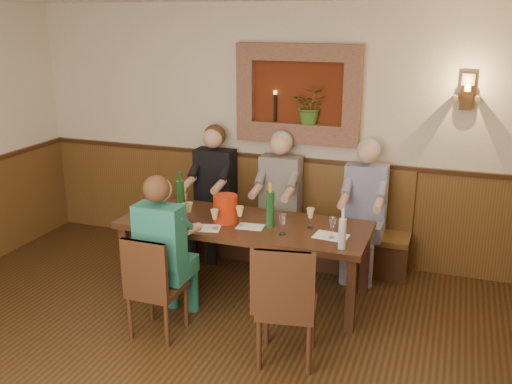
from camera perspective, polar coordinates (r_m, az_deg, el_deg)
room_shell at (r=3.58m, az=-11.84°, el=4.50°), size 6.04×6.04×2.82m
wainscoting at (r=4.06m, az=-10.69°, el=-13.70°), size 6.02×6.02×1.15m
wall_niche at (r=6.19m, az=4.54°, el=9.29°), size 1.36×0.30×1.06m
wall_sconce at (r=5.95m, az=20.35°, el=9.29°), size 0.25×0.20×0.35m
dining_table at (r=5.53m, az=-1.15°, el=-3.75°), size 2.40×0.90×0.75m
bench at (r=6.49m, az=1.82°, el=-3.81°), size 3.00×0.45×1.11m
chair_near_left at (r=5.07m, az=-9.88°, el=-11.13°), size 0.42×0.42×0.93m
chair_near_right at (r=4.65m, az=3.08°, el=-13.29°), size 0.52×0.52×1.02m
person_bench_left at (r=6.53m, az=-4.39°, el=-0.96°), size 0.45×0.55×1.49m
person_bench_mid at (r=6.27m, az=2.20°, el=-1.79°), size 0.44×0.54×1.48m
person_bench_right at (r=6.08m, az=10.65°, el=-2.80°), size 0.43×0.53×1.46m
person_chair_front at (r=5.09m, az=-8.95°, el=-7.07°), size 0.41×0.50×1.41m
spittoon_bucket at (r=5.48m, az=-3.07°, el=-1.67°), size 0.27×0.27×0.27m
wine_bottle_green_a at (r=5.34m, az=1.43°, el=-1.64°), size 0.10×0.10×0.43m
wine_bottle_green_b at (r=5.75m, az=-7.57°, el=-0.40°), size 0.09×0.09×0.43m
water_bottle at (r=4.90m, az=8.62°, el=-4.04°), size 0.08×0.08×0.36m
tasting_sheet_a at (r=5.71m, az=-10.65°, el=-2.57°), size 0.37×0.32×0.00m
tasting_sheet_b at (r=5.38m, az=-0.56°, el=-3.48°), size 0.26×0.20×0.00m
tasting_sheet_c at (r=5.20m, az=7.50°, el=-4.40°), size 0.32×0.25×0.00m
tasting_sheet_d at (r=5.37m, az=-5.15°, el=-3.60°), size 0.33×0.27×0.00m
wine_glass_0 at (r=5.72m, az=-9.94°, el=-1.48°), size 0.08×0.08×0.19m
wine_glass_1 at (r=5.83m, az=-7.06°, el=-1.00°), size 0.08×0.08×0.19m
wine_glass_2 at (r=5.50m, az=-7.12°, el=-2.13°), size 0.08×0.08×0.19m
wine_glass_3 at (r=5.63m, az=-3.55°, el=-1.56°), size 0.08×0.08×0.19m
wine_glass_4 at (r=5.38m, az=-1.62°, el=-2.44°), size 0.08×0.08×0.19m
wine_glass_5 at (r=5.46m, az=1.61°, el=-2.13°), size 0.08×0.08×0.19m
wine_glass_6 at (r=5.18m, az=2.66°, el=-3.24°), size 0.08×0.08×0.19m
wine_glass_7 at (r=5.36m, az=5.45°, el=-2.61°), size 0.08×0.08×0.19m
wine_glass_8 at (r=5.13m, az=7.63°, el=-3.58°), size 0.08×0.08×0.19m
wine_glass_9 at (r=5.31m, az=-4.14°, el=-2.75°), size 0.08×0.08×0.19m
wine_glass_10 at (r=5.52m, az=-6.69°, el=-2.02°), size 0.08×0.08×0.19m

